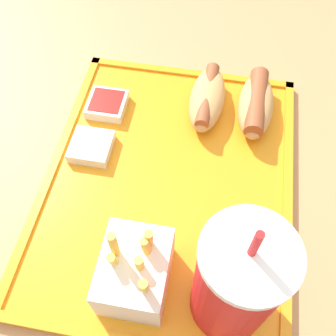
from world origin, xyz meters
The scene contains 9 objects.
ground_plane centered at (0.00, 0.00, 0.00)m, with size 8.00×8.00×0.00m, color #4C4742.
dining_table centered at (0.00, 0.00, 0.36)m, with size 1.13×1.13×0.72m.
food_tray centered at (-0.03, 0.02, 0.73)m, with size 0.42×0.33×0.01m.
soda_cup centered at (0.11, 0.11, 0.81)m, with size 0.08×0.08×0.19m.
hot_dog_far centered at (-0.17, 0.13, 0.76)m, with size 0.13×0.05×0.04m.
hot_dog_near centered at (-0.17, 0.06, 0.75)m, with size 0.13×0.05×0.04m.
fries_carton centered at (0.10, 0.01, 0.77)m, with size 0.09×0.07×0.10m.
sauce_cup_mayo centered at (-0.06, -0.09, 0.74)m, with size 0.06×0.06×0.02m.
sauce_cup_ketchup centered at (-0.14, -0.09, 0.74)m, with size 0.06×0.06×0.02m.
Camera 1 is at (0.23, 0.07, 1.18)m, focal length 42.00 mm.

